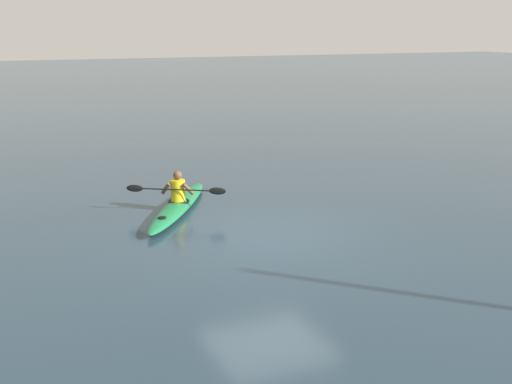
{
  "coord_description": "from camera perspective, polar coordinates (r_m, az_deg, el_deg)",
  "views": [
    {
      "loc": [
        5.82,
        12.02,
        4.23
      ],
      "look_at": [
        0.25,
        -0.11,
        0.94
      ],
      "focal_mm": 47.31,
      "sensor_mm": 36.0,
      "label": 1
    }
  ],
  "objects": [
    {
      "name": "ground_plane",
      "position": [
        14.01,
        1.11,
        -3.74
      ],
      "size": [
        160.0,
        160.0,
        0.0
      ],
      "primitive_type": "plane",
      "color": "#233847"
    },
    {
      "name": "kayak",
      "position": [
        15.95,
        -6.59,
        -1.17
      ],
      "size": [
        2.98,
        4.23,
        0.24
      ],
      "color": "#19723F",
      "rests_on": "ground"
    },
    {
      "name": "kayaker",
      "position": [
        15.84,
        -6.64,
        0.31
      ],
      "size": [
        2.01,
        1.31,
        0.72
      ],
      "color": "yellow",
      "rests_on": "kayak"
    }
  ]
}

